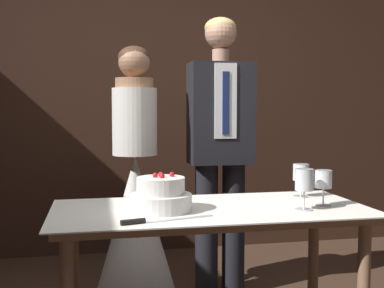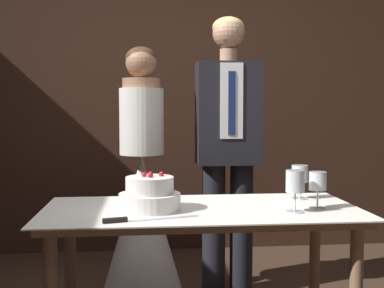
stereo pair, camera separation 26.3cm
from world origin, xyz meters
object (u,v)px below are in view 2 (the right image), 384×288
at_px(wine_glass_near, 295,183).
at_px(groom, 228,142).
at_px(bride, 142,208).
at_px(cake_knife, 133,219).
at_px(cake_table, 201,228).
at_px(wine_glass_middle, 318,183).
at_px(tiered_cake, 150,195).
at_px(wine_glass_far, 300,175).

bearing_deg(wine_glass_near, groom, 96.81).
bearing_deg(wine_glass_near, bride, 123.52).
xyz_separation_m(bride, groom, (0.55, -0.00, 0.42)).
bearing_deg(bride, cake_knife, -91.61).
bearing_deg(groom, cake_table, -107.38).
relative_size(wine_glass_middle, bride, 0.10).
height_order(bride, groom, groom).
bearing_deg(bride, wine_glass_near, -56.48).
relative_size(tiered_cake, cake_knife, 0.70).
distance_m(wine_glass_middle, groom, 0.99).
xyz_separation_m(cake_knife, wine_glass_middle, (0.84, 0.18, 0.11)).
xyz_separation_m(wine_glass_near, bride, (-0.68, 1.02, -0.30)).
bearing_deg(groom, bride, 179.95).
relative_size(cake_table, wine_glass_middle, 8.57).
bearing_deg(tiered_cake, cake_knife, -108.59).
bearing_deg(cake_table, wine_glass_middle, -7.28).
bearing_deg(tiered_cake, wine_glass_far, 15.16).
xyz_separation_m(cake_table, wine_glass_near, (0.40, -0.14, 0.22)).
bearing_deg(cake_table, wine_glass_far, 18.63).
bearing_deg(wine_glass_far, cake_table, -161.37).
relative_size(cake_knife, bride, 0.25).
distance_m(wine_glass_near, wine_glass_middle, 0.14).
distance_m(cake_table, wine_glass_near, 0.48).
distance_m(cake_knife, wine_glass_middle, 0.86).
height_order(wine_glass_near, groom, groom).
relative_size(cake_table, tiered_cake, 5.22).
relative_size(cake_table, bride, 0.90).
xyz_separation_m(cake_table, groom, (0.28, 0.89, 0.34)).
bearing_deg(cake_table, groom, 72.62).
distance_m(cake_table, cake_knife, 0.41).
bearing_deg(cake_knife, wine_glass_middle, -2.45).
distance_m(cake_table, groom, 0.99).
height_order(wine_glass_middle, bride, bride).
bearing_deg(bride, wine_glass_far, -41.60).
height_order(wine_glass_far, groom, groom).
xyz_separation_m(tiered_cake, wine_glass_near, (0.64, -0.11, 0.06)).
relative_size(tiered_cake, bride, 0.17).
bearing_deg(cake_table, wine_glass_near, -18.70).
bearing_deg(cake_knife, wine_glass_near, -5.66).
bearing_deg(wine_glass_middle, groom, 104.65).
xyz_separation_m(cake_knife, groom, (0.59, 1.13, 0.24)).
bearing_deg(wine_glass_middle, tiered_cake, 177.19).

